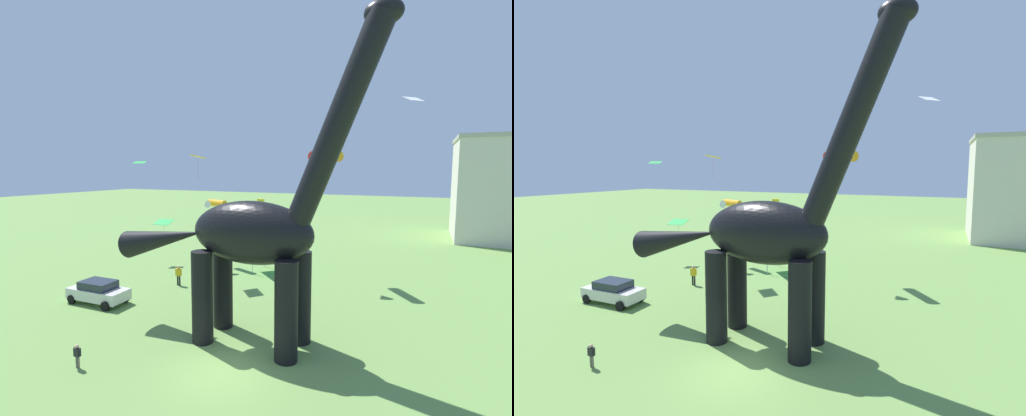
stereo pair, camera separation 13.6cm
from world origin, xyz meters
The scene contains 13 objects.
ground_plane centered at (0.00, 0.00, 0.00)m, with size 240.00×240.00×0.00m, color #6B9347.
dinosaur_sculpture centered at (-0.09, 3.20, 5.88)m, with size 15.56×3.30×16.26m.
parked_sedan_left centered at (-12.01, 3.97, 0.81)m, with size 4.25×2.02×1.55m.
person_near_flyer centered at (-6.17, -2.53, 0.68)m, with size 0.42×0.18×1.12m.
person_watching_child centered at (-9.38, 9.45, 0.96)m, with size 0.60×0.26×1.59m.
festival_canopy_tent centered at (-4.11, 16.11, 2.54)m, with size 3.15×3.15×3.00m.
kite_far_left centered at (-6.09, 3.74, 5.98)m, with size 1.16×0.90×1.38m.
kite_near_low centered at (6.66, 23.74, 15.57)m, with size 1.99×1.98×0.54m.
kite_high_left centered at (-4.27, 13.91, 6.35)m, with size 0.60×0.60×0.72m.
kite_near_high centered at (-9.50, 12.61, 10.19)m, with size 2.08×2.11×2.10m.
kite_far_right centered at (-18.84, 15.92, 9.85)m, with size 1.47×1.28×0.26m.
kite_drifting centered at (-10.17, 16.34, 5.91)m, with size 2.44×2.41×0.70m.
kite_mid_left centered at (0.52, 16.51, 10.16)m, with size 3.21×3.07×0.90m.
Camera 2 is at (8.24, -13.71, 9.12)m, focal length 25.93 mm.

